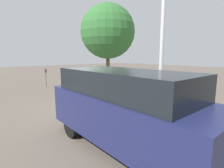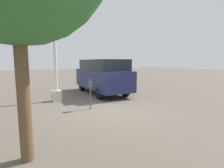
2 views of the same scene
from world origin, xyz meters
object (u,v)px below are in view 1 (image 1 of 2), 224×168
at_px(parking_meter_far, 46,73).
at_px(parking_meter_near, 107,89).
at_px(lamp_post, 161,63).
at_px(parked_van, 125,107).
at_px(street_tree, 108,32).

bearing_deg(parking_meter_far, parking_meter_near, -1.30).
relative_size(parking_meter_far, lamp_post, 0.22).
height_order(parking_meter_near, parking_meter_far, parking_meter_far).
xyz_separation_m(parking_meter_near, parked_van, (3.14, -2.01, 0.21)).
bearing_deg(parking_meter_near, lamp_post, 21.93).
bearing_deg(lamp_post, parked_van, -73.78).
relative_size(lamp_post, street_tree, 1.13).
xyz_separation_m(parking_meter_near, lamp_post, (2.28, 0.97, 1.30)).
bearing_deg(parked_van, lamp_post, 107.20).
bearing_deg(parking_meter_far, street_tree, 26.21).
bearing_deg(street_tree, parked_van, -36.57).
distance_m(parking_meter_far, street_tree, 6.33).
relative_size(parking_meter_near, parking_meter_far, 0.86).
distance_m(parking_meter_far, parked_van, 11.30).
distance_m(lamp_post, parked_van, 3.29).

